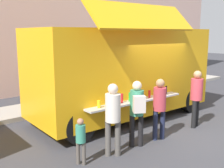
{
  "coord_description": "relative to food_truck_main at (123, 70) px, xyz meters",
  "views": [
    {
      "loc": [
        -6.47,
        -4.36,
        2.82
      ],
      "look_at": [
        -1.22,
        1.8,
        1.3
      ],
      "focal_mm": 43.48,
      "sensor_mm": 36.0,
      "label": 1
    }
  ],
  "objects": [
    {
      "name": "child_near_queue",
      "position": [
        -3.0,
        -1.92,
        -0.99
      ],
      "size": [
        0.21,
        0.21,
        1.05
      ],
      "rotation": [
        0.0,
        0.0,
        0.58
      ],
      "color": "#4F4942",
      "rests_on": "ground"
    },
    {
      "name": "customer_rear_waiting",
      "position": [
        -2.19,
        -2.04,
        -0.59
      ],
      "size": [
        0.35,
        0.35,
        1.72
      ],
      "rotation": [
        0.0,
        0.0,
        0.88
      ],
      "color": "#4F4B46",
      "rests_on": "ground"
    },
    {
      "name": "customer_front_ordering",
      "position": [
        -0.61,
        -2.09,
        -0.63
      ],
      "size": [
        0.34,
        0.34,
        1.66
      ],
      "rotation": [
        0.0,
        0.0,
        1.2
      ],
      "color": "#1D223B",
      "rests_on": "ground"
    },
    {
      "name": "food_truck_main",
      "position": [
        0.0,
        0.0,
        0.0
      ],
      "size": [
        6.19,
        3.28,
        3.62
      ],
      "rotation": [
        0.0,
        0.0,
        -0.04
      ],
      "color": "#ECA313",
      "rests_on": "ground"
    },
    {
      "name": "customer_extra_browsing",
      "position": [
        1.01,
        -2.16,
        -0.58
      ],
      "size": [
        0.36,
        0.35,
        1.73
      ],
      "rotation": [
        0.0,
        0.0,
        1.8
      ],
      "color": "black",
      "rests_on": "ground"
    },
    {
      "name": "ground_plane",
      "position": [
        0.41,
        -2.18,
        -1.62
      ],
      "size": [
        60.0,
        60.0,
        0.0
      ],
      "primitive_type": "plane",
      "color": "#38383D"
    },
    {
      "name": "customer_mid_with_backpack",
      "position": [
        -1.42,
        -2.05,
        -0.59
      ],
      "size": [
        0.48,
        0.54,
        1.68
      ],
      "rotation": [
        0.0,
        0.0,
        1.0
      ],
      "color": "black",
      "rests_on": "ground"
    },
    {
      "name": "trash_bin",
      "position": [
        4.39,
        2.32,
        -1.14
      ],
      "size": [
        0.6,
        0.6,
        0.95
      ],
      "primitive_type": "cylinder",
      "color": "#2C6335",
      "rests_on": "ground"
    }
  ]
}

